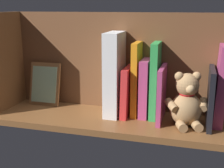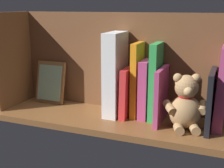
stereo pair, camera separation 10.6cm
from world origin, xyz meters
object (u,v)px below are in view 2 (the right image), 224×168
Objects in this scene: teddy_bear at (185,105)px; book_0 at (222,89)px; picture_frame_leaning at (50,82)px; dictionary_thick_white at (116,74)px.

book_0 is at bearing -175.28° from teddy_bear.
book_0 is 1.46× the size of teddy_bear.
picture_frame_leaning is (66.10, -3.50, -4.96)cm from book_0.
dictionary_thick_white is (35.85, 0.39, 1.66)cm from book_0.
picture_frame_leaning is at bearing -3.03° from book_0.
book_0 is 12.61cm from teddy_bear.
book_0 is 66.38cm from picture_frame_leaning.
dictionary_thick_white is (25.33, -4.18, 6.92)cm from teddy_bear.
dictionary_thick_white reaches higher than teddy_bear.
book_0 is 1.57× the size of picture_frame_leaning.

